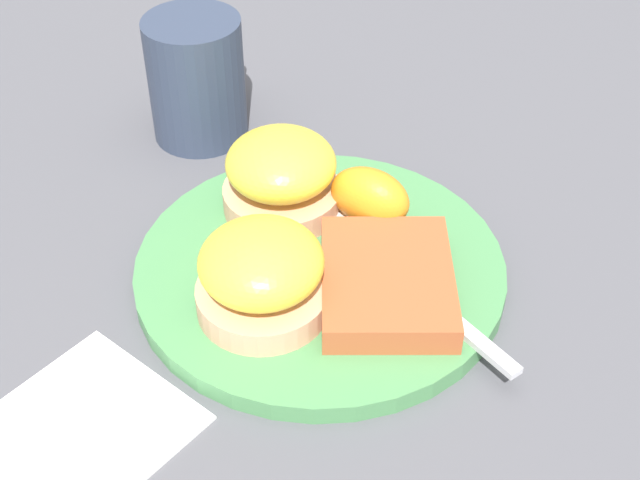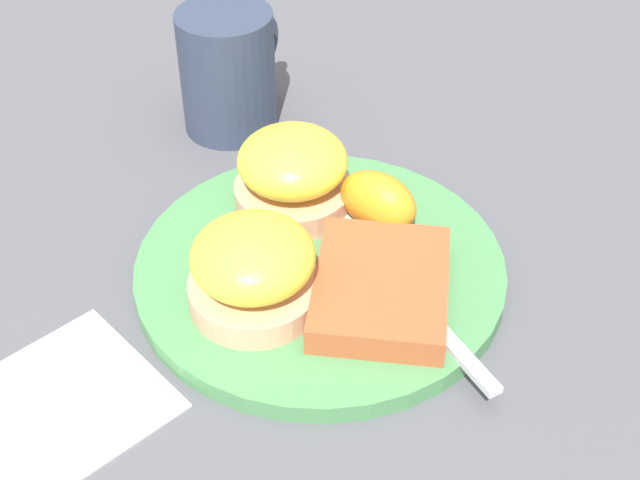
{
  "view_description": "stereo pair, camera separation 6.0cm",
  "coord_description": "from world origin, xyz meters",
  "px_view_note": "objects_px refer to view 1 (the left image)",
  "views": [
    {
      "loc": [
        -0.42,
        -0.19,
        0.43
      ],
      "look_at": [
        0.0,
        0.0,
        0.03
      ],
      "focal_mm": 50.0,
      "sensor_mm": 36.0,
      "label": 1
    },
    {
      "loc": [
        -0.39,
        -0.24,
        0.43
      ],
      "look_at": [
        0.0,
        0.0,
        0.03
      ],
      "focal_mm": 50.0,
      "sensor_mm": 36.0,
      "label": 2
    }
  ],
  "objects_px": {
    "hashbrown_patty": "(387,282)",
    "fork": "(384,262)",
    "sandwich_benedict_right": "(262,274)",
    "orange_wedge": "(370,197)",
    "sandwich_benedict_left": "(281,175)",
    "cup": "(197,78)"
  },
  "relations": [
    {
      "from": "fork",
      "to": "hashbrown_patty",
      "type": "bearing_deg",
      "value": -154.78
    },
    {
      "from": "sandwich_benedict_left",
      "to": "cup",
      "type": "relative_size",
      "value": 0.77
    },
    {
      "from": "hashbrown_patty",
      "to": "fork",
      "type": "xyz_separation_m",
      "value": [
        0.02,
        0.01,
        -0.01
      ]
    },
    {
      "from": "hashbrown_patty",
      "to": "fork",
      "type": "distance_m",
      "value": 0.03
    },
    {
      "from": "sandwich_benedict_right",
      "to": "orange_wedge",
      "type": "xyz_separation_m",
      "value": [
        0.11,
        -0.03,
        -0.01
      ]
    },
    {
      "from": "sandwich_benedict_left",
      "to": "hashbrown_patty",
      "type": "relative_size",
      "value": 0.78
    },
    {
      "from": "fork",
      "to": "sandwich_benedict_left",
      "type": "bearing_deg",
      "value": 72.78
    },
    {
      "from": "sandwich_benedict_right",
      "to": "hashbrown_patty",
      "type": "distance_m",
      "value": 0.08
    },
    {
      "from": "orange_wedge",
      "to": "fork",
      "type": "distance_m",
      "value": 0.05
    },
    {
      "from": "hashbrown_patty",
      "to": "sandwich_benedict_left",
      "type": "bearing_deg",
      "value": 62.8
    },
    {
      "from": "cup",
      "to": "sandwich_benedict_left",
      "type": "bearing_deg",
      "value": -124.91
    },
    {
      "from": "cup",
      "to": "fork",
      "type": "bearing_deg",
      "value": -117.78
    },
    {
      "from": "hashbrown_patty",
      "to": "orange_wedge",
      "type": "height_order",
      "value": "orange_wedge"
    },
    {
      "from": "sandwich_benedict_right",
      "to": "cup",
      "type": "xyz_separation_m",
      "value": [
        0.18,
        0.15,
        0.01
      ]
    },
    {
      "from": "hashbrown_patty",
      "to": "cup",
      "type": "xyz_separation_m",
      "value": [
        0.13,
        0.22,
        0.03
      ]
    },
    {
      "from": "sandwich_benedict_right",
      "to": "sandwich_benedict_left",
      "type": "bearing_deg",
      "value": 19.45
    },
    {
      "from": "sandwich_benedict_left",
      "to": "fork",
      "type": "xyz_separation_m",
      "value": [
        -0.03,
        -0.09,
        -0.03
      ]
    },
    {
      "from": "orange_wedge",
      "to": "fork",
      "type": "bearing_deg",
      "value": -145.97
    },
    {
      "from": "hashbrown_patty",
      "to": "cup",
      "type": "distance_m",
      "value": 0.26
    },
    {
      "from": "sandwich_benedict_right",
      "to": "cup",
      "type": "relative_size",
      "value": 0.77
    },
    {
      "from": "fork",
      "to": "cup",
      "type": "xyz_separation_m",
      "value": [
        0.11,
        0.21,
        0.04
      ]
    },
    {
      "from": "cup",
      "to": "sandwich_benedict_right",
      "type": "bearing_deg",
      "value": -140.04
    }
  ]
}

